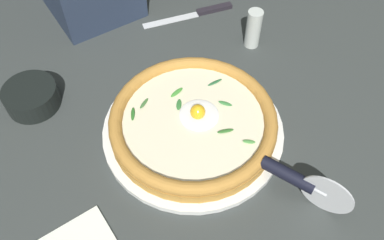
{
  "coord_description": "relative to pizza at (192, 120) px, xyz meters",
  "views": [
    {
      "loc": [
        0.34,
        -0.29,
        0.61
      ],
      "look_at": [
        -0.0,
        -0.03,
        0.03
      ],
      "focal_mm": 37.69,
      "sensor_mm": 36.0,
      "label": 1
    }
  ],
  "objects": [
    {
      "name": "ground_plane",
      "position": [
        0.0,
        0.03,
        -0.05
      ],
      "size": [
        2.4,
        2.4,
        0.03
      ],
      "primitive_type": "cube",
      "color": "#363B3A",
      "rests_on": "ground"
    },
    {
      "name": "pizza_plate",
      "position": [
        -0.0,
        -0.0,
        -0.03
      ],
      "size": [
        0.33,
        0.33,
        0.01
      ],
      "primitive_type": "cylinder",
      "color": "white",
      "rests_on": "ground"
    },
    {
      "name": "pizza",
      "position": [
        0.0,
        0.0,
        0.0
      ],
      "size": [
        0.3,
        0.3,
        0.05
      ],
      "color": "#BD8436",
      "rests_on": "pizza_plate"
    },
    {
      "name": "side_bowl",
      "position": [
        -0.24,
        -0.2,
        -0.01
      ],
      "size": [
        0.1,
        0.1,
        0.04
      ],
      "primitive_type": "cylinder",
      "color": "black",
      "rests_on": "ground"
    },
    {
      "name": "pizza_cutter",
      "position": [
        0.21,
        0.06,
        0.01
      ],
      "size": [
        0.15,
        0.06,
        0.08
      ],
      "color": "silver",
      "rests_on": "ground"
    },
    {
      "name": "table_knife",
      "position": [
        -0.25,
        0.22,
        -0.03
      ],
      "size": [
        0.08,
        0.21,
        0.01
      ],
      "color": "silver",
      "rests_on": "ground"
    },
    {
      "name": "pepper_shaker",
      "position": [
        -0.1,
        0.24,
        0.01
      ],
      "size": [
        0.03,
        0.03,
        0.09
      ],
      "primitive_type": "cylinder",
      "color": "silver",
      "rests_on": "ground"
    }
  ]
}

